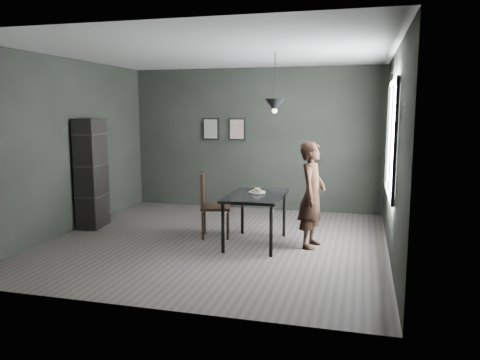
% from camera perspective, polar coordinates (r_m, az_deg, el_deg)
% --- Properties ---
extents(ground, '(5.00, 5.00, 0.00)m').
position_cam_1_polar(ground, '(7.19, -2.82, -7.46)').
color(ground, '#35302E').
rests_on(ground, ground).
extents(back_wall, '(5.00, 0.10, 2.80)m').
position_cam_1_polar(back_wall, '(9.34, 1.76, 4.97)').
color(back_wall, black).
rests_on(back_wall, ground).
extents(ceiling, '(5.00, 5.00, 0.02)m').
position_cam_1_polar(ceiling, '(6.96, -3.00, 15.29)').
color(ceiling, silver).
rests_on(ceiling, ground).
extents(window_assembly, '(0.04, 1.96, 1.56)m').
position_cam_1_polar(window_assembly, '(6.80, 17.96, 4.92)').
color(window_assembly, white).
rests_on(window_assembly, ground).
extents(cafe_table, '(0.80, 1.20, 0.75)m').
position_cam_1_polar(cafe_table, '(6.88, 1.91, -2.43)').
color(cafe_table, black).
rests_on(cafe_table, ground).
extents(white_plate, '(0.23, 0.23, 0.01)m').
position_cam_1_polar(white_plate, '(6.98, 2.09, -1.57)').
color(white_plate, silver).
rests_on(white_plate, cafe_table).
extents(donut_pile, '(0.17, 0.14, 0.07)m').
position_cam_1_polar(donut_pile, '(6.98, 2.09, -1.29)').
color(donut_pile, beige).
rests_on(donut_pile, white_plate).
extents(woman, '(0.46, 0.61, 1.54)m').
position_cam_1_polar(woman, '(6.81, 8.77, -1.81)').
color(woman, black).
rests_on(woman, ground).
extents(wood_chair, '(0.54, 0.54, 1.02)m').
position_cam_1_polar(wood_chair, '(7.31, -3.70, -2.51)').
color(wood_chair, black).
rests_on(wood_chair, ground).
extents(shelf_unit, '(0.42, 0.65, 1.84)m').
position_cam_1_polar(shelf_unit, '(8.28, -17.64, 0.78)').
color(shelf_unit, black).
rests_on(shelf_unit, ground).
extents(pendant_lamp, '(0.28, 0.28, 0.86)m').
position_cam_1_polar(pendant_lamp, '(6.80, 4.24, 9.11)').
color(pendant_lamp, black).
rests_on(pendant_lamp, ground).
extents(framed_print_left, '(0.34, 0.04, 0.44)m').
position_cam_1_polar(framed_print_left, '(9.54, -3.58, 6.24)').
color(framed_print_left, black).
rests_on(framed_print_left, ground).
extents(framed_print_right, '(0.34, 0.04, 0.44)m').
position_cam_1_polar(framed_print_right, '(9.38, -0.37, 6.21)').
color(framed_print_right, black).
rests_on(framed_print_right, ground).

